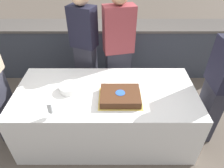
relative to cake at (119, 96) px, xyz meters
The scene contains 10 objects.
ground_plane 0.79m from the cake, 140.09° to the left, with size 14.00×14.00×0.00m, color brown.
back_counter 1.72m from the cake, 95.43° to the left, with size 4.40×0.58×0.92m.
dining_table 0.45m from the cake, 140.09° to the left, with size 2.08×0.96×0.72m.
cake is the anchor object (origin of this frame).
plate_stack 0.59m from the cake, 165.99° to the left, with size 0.22×0.22×0.07m.
wine_glass 0.73m from the cake, 158.53° to the right, with size 0.06×0.06×0.18m.
side_plate_near_cake 0.35m from the cake, 105.96° to the left, with size 0.18×0.18×0.00m.
person_cutting_cake 0.84m from the cake, 90.00° to the left, with size 0.43×0.28×1.69m.
person_seated_right 1.11m from the cake, ahead, with size 0.23×0.37×1.57m.
person_standing_back 0.96m from the cake, 118.90° to the left, with size 0.39×0.32×1.70m.
Camera 1 is at (0.07, -1.77, 2.16)m, focal length 32.00 mm.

